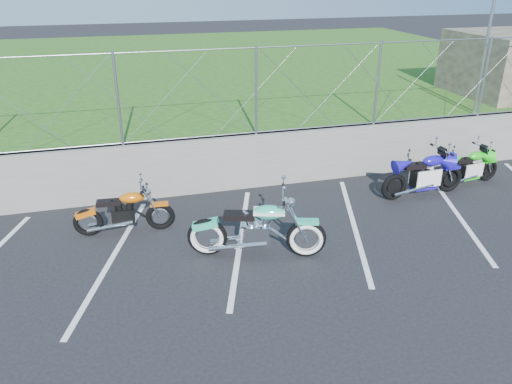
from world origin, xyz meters
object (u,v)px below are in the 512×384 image
object	(u,v)px
sportbike_green	(470,169)
sportbike_blue	(424,176)
cruiser_turquoise	(258,231)
naked_orange	(125,213)

from	to	relation	value
sportbike_green	sportbike_blue	size ratio (longest dim) A/B	0.85
cruiser_turquoise	naked_orange	world-z (taller)	cruiser_turquoise
sportbike_green	sportbike_blue	world-z (taller)	sportbike_blue
sportbike_green	naked_orange	bearing A→B (deg)	174.74
cruiser_turquoise	sportbike_green	xyz separation A→B (m)	(5.80, 1.83, -0.10)
sportbike_blue	naked_orange	bearing A→B (deg)	177.54
sportbike_green	sportbike_blue	xyz separation A→B (m)	(-1.43, -0.28, 0.07)
cruiser_turquoise	naked_orange	distance (m)	2.76
naked_orange	sportbike_green	distance (m)	8.09
cruiser_turquoise	sportbike_green	distance (m)	6.08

